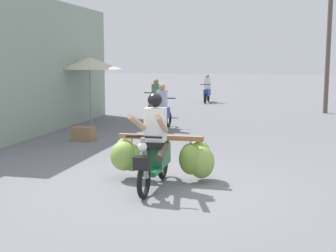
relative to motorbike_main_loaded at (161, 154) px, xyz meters
The scene contains 8 objects.
ground_plane 0.61m from the motorbike_main_loaded, 89.83° to the right, with size 120.00×120.00×0.00m, color slate.
motorbike_main_loaded is the anchor object (origin of this frame).
motorbike_distant_ahead_left 9.36m from the motorbike_main_loaded, 105.47° to the left, with size 0.50×1.62×1.40m.
motorbike_distant_ahead_right 15.10m from the motorbike_main_loaded, 95.53° to the left, with size 0.50×1.62×1.40m.
motorbike_distant_far_ahead 5.97m from the motorbike_main_loaded, 103.89° to the left, with size 0.50×1.62×1.40m.
market_umbrella_near_shop 7.76m from the motorbike_main_loaded, 121.96° to the left, with size 2.11×2.11×2.19m.
produce_crate 4.69m from the motorbike_main_loaded, 130.24° to the left, with size 0.56×0.40×0.36m, color olive.
utility_pole 12.41m from the motorbike_main_loaded, 71.68° to the left, with size 0.18×0.18×5.85m, color brown.
Camera 1 is at (1.90, -7.12, 2.11)m, focal length 48.71 mm.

